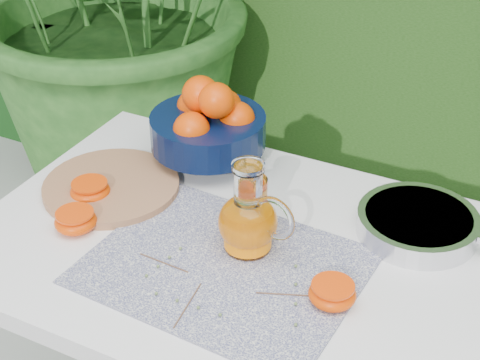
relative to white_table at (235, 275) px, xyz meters
The scene contains 9 objects.
white_table is the anchor object (origin of this frame).
placemat 0.11m from the white_table, 77.66° to the right, with size 0.48×0.38×0.00m, color #0D1149.
cutting_board 0.33m from the white_table, behind, with size 0.29×0.29×0.02m, color #AB734D.
fruit_bowl 0.35m from the white_table, 127.90° to the left, with size 0.28×0.28×0.20m.
juice_pitcher 0.15m from the white_table, 12.45° to the right, with size 0.17×0.13×0.18m.
juice_tumbler 0.15m from the white_table, 93.04° to the left, with size 0.08×0.08×0.09m.
saute_pan 0.37m from the white_table, 31.43° to the left, with size 0.42×0.26×0.04m.
orange_halves 0.18m from the white_table, 155.91° to the right, with size 0.65×0.19×0.04m.
thyme_sprigs 0.17m from the white_table, 75.35° to the right, with size 0.37×0.24×0.01m.
Camera 1 is at (0.44, -0.91, 1.61)m, focal length 55.00 mm.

